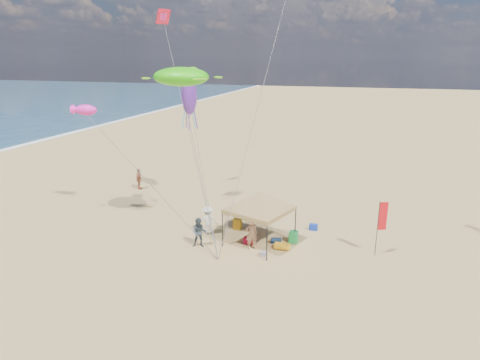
% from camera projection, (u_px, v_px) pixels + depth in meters
% --- Properties ---
extents(ground, '(280.00, 280.00, 0.00)m').
position_uv_depth(ground, '(224.00, 265.00, 22.76)').
color(ground, tan).
rests_on(ground, ground).
extents(canopy_tent, '(5.98, 5.98, 3.91)m').
position_uv_depth(canopy_tent, '(260.00, 193.00, 24.45)').
color(canopy_tent, black).
rests_on(canopy_tent, ground).
extents(feather_flag, '(0.48, 0.19, 3.29)m').
position_uv_depth(feather_flag, '(381.00, 220.00, 23.29)').
color(feather_flag, black).
rests_on(feather_flag, ground).
extents(cooler_red, '(0.54, 0.38, 0.38)m').
position_uv_depth(cooler_red, '(248.00, 241.00, 25.37)').
color(cooler_red, '#B40E32').
rests_on(cooler_red, ground).
extents(cooler_blue, '(0.54, 0.38, 0.38)m').
position_uv_depth(cooler_blue, '(313.00, 227.00, 27.36)').
color(cooler_blue, '#13309D').
rests_on(cooler_blue, ground).
extents(bag_navy, '(0.69, 0.54, 0.36)m').
position_uv_depth(bag_navy, '(276.00, 240.00, 25.42)').
color(bag_navy, '#0D213D').
rests_on(bag_navy, ground).
extents(bag_orange, '(0.54, 0.69, 0.36)m').
position_uv_depth(bag_orange, '(252.00, 218.00, 29.01)').
color(bag_orange, orange).
rests_on(bag_orange, ground).
extents(chair_green, '(0.50, 0.50, 0.70)m').
position_uv_depth(chair_green, '(293.00, 237.00, 25.50)').
color(chair_green, green).
rests_on(chair_green, ground).
extents(chair_yellow, '(0.50, 0.50, 0.70)m').
position_uv_depth(chair_yellow, '(238.00, 223.00, 27.54)').
color(chair_yellow, orange).
rests_on(chair_yellow, ground).
extents(crate_grey, '(0.34, 0.30, 0.28)m').
position_uv_depth(crate_grey, '(263.00, 254.00, 23.76)').
color(crate_grey, gray).
rests_on(crate_grey, ground).
extents(beach_cart, '(0.90, 0.50, 0.24)m').
position_uv_depth(beach_cart, '(282.00, 246.00, 24.62)').
color(beach_cart, gold).
rests_on(beach_cart, ground).
extents(person_near_a, '(0.83, 0.73, 1.90)m').
position_uv_depth(person_near_a, '(252.00, 234.00, 24.48)').
color(person_near_a, tan).
rests_on(person_near_a, ground).
extents(person_near_b, '(1.05, 0.93, 1.81)m').
position_uv_depth(person_near_b, '(199.00, 233.00, 24.74)').
color(person_near_b, '#354048').
rests_on(person_near_b, ground).
extents(person_near_c, '(1.37, 1.09, 1.86)m').
position_uv_depth(person_near_c, '(208.00, 220.00, 26.54)').
color(person_near_c, silver).
rests_on(person_near_c, ground).
extents(person_far_a, '(0.67, 1.13, 1.80)m').
position_uv_depth(person_far_a, '(139.00, 179.00, 35.55)').
color(person_far_a, '#9C543C').
rests_on(person_far_a, ground).
extents(turtle_kite, '(3.86, 3.48, 1.06)m').
position_uv_depth(turtle_kite, '(181.00, 77.00, 23.05)').
color(turtle_kite, '#30C80D').
rests_on(turtle_kite, ground).
extents(fish_kite, '(1.81, 1.40, 0.72)m').
position_uv_depth(fish_kite, '(86.00, 110.00, 27.58)').
color(fish_kite, '#FF23B8').
rests_on(fish_kite, ground).
extents(squid_kite, '(1.44, 1.44, 2.99)m').
position_uv_depth(squid_kite, '(189.00, 94.00, 30.18)').
color(squid_kite, '#5E25A3').
rests_on(squid_kite, ground).
extents(stunt_kite_pink, '(0.97, 1.24, 1.04)m').
position_uv_depth(stunt_kite_pink, '(163.00, 17.00, 31.41)').
color(stunt_kite_pink, red).
rests_on(stunt_kite_pink, ground).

